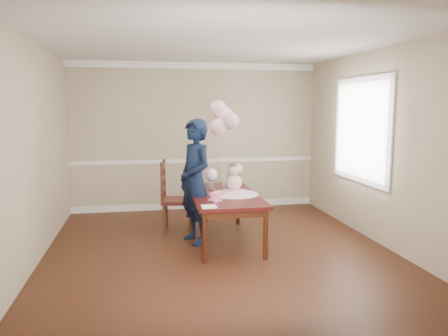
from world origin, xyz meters
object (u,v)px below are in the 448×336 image
dining_table_top (224,195)px  dining_chair_seat (178,201)px  birthday_cake (215,196)px  woman (195,181)px

dining_table_top → dining_chair_seat: bearing=136.6°
dining_chair_seat → birthday_cake: bearing=-59.5°
birthday_cake → dining_table_top: bearing=65.3°
birthday_cake → woman: bearing=116.1°
birthday_cake → dining_chair_seat: birthday_cake is taller
dining_chair_seat → woman: bearing=-62.3°
dining_chair_seat → woman: (0.20, -0.55, 0.38)m
dining_table_top → birthday_cake: (-0.19, -0.41, 0.08)m
dining_table_top → birthday_cake: birthday_cake is taller
dining_table_top → dining_chair_seat: dining_table_top is taller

